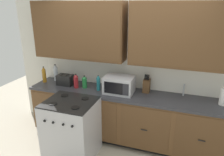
% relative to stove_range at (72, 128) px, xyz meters
% --- Properties ---
extents(ground_plane, '(8.28, 8.28, 0.00)m').
position_rel_stove_range_xyz_m(ground_plane, '(0.67, 0.33, -0.47)').
color(ground_plane, '#B2A893').
extents(wall_unit, '(4.51, 0.40, 2.56)m').
position_rel_stove_range_xyz_m(wall_unit, '(0.67, 0.83, 1.20)').
color(wall_unit, silver).
rests_on(wall_unit, ground_plane).
extents(counter_run, '(3.34, 0.64, 0.91)m').
position_rel_stove_range_xyz_m(counter_run, '(0.67, 0.63, -0.00)').
color(counter_run, black).
rests_on(counter_run, ground_plane).
extents(stove_range, '(0.76, 0.68, 0.95)m').
position_rel_stove_range_xyz_m(stove_range, '(0.00, 0.00, 0.00)').
color(stove_range, '#B7B7BC').
rests_on(stove_range, ground_plane).
extents(microwave, '(0.48, 0.37, 0.28)m').
position_rel_stove_range_xyz_m(microwave, '(0.58, 0.62, 0.58)').
color(microwave, '#B7B7BC').
rests_on(microwave, counter_run).
extents(toaster, '(0.28, 0.18, 0.19)m').
position_rel_stove_range_xyz_m(toaster, '(-0.45, 0.64, 0.54)').
color(toaster, black).
rests_on(toaster, counter_run).
extents(knife_block, '(0.11, 0.14, 0.31)m').
position_rel_stove_range_xyz_m(knife_block, '(1.01, 0.80, 0.56)').
color(knife_block, '#52361E').
rests_on(knife_block, counter_run).
extents(sink_faucet, '(0.02, 0.02, 0.20)m').
position_rel_stove_range_xyz_m(sink_faucet, '(1.60, 0.84, 0.54)').
color(sink_faucet, '#B2B5BA').
rests_on(sink_faucet, counter_run).
extents(paper_towel_roll, '(0.12, 0.12, 0.26)m').
position_rel_stove_range_xyz_m(paper_towel_roll, '(2.16, 0.69, 0.57)').
color(paper_towel_roll, white).
rests_on(paper_towel_roll, counter_run).
extents(bottle_green, '(0.08, 0.08, 0.22)m').
position_rel_stove_range_xyz_m(bottle_green, '(-0.06, 0.63, 0.55)').
color(bottle_green, '#237A38').
rests_on(bottle_green, counter_run).
extents(bottle_amber, '(0.07, 0.07, 0.30)m').
position_rel_stove_range_xyz_m(bottle_amber, '(-0.90, 0.64, 0.59)').
color(bottle_amber, '#9E6619').
rests_on(bottle_amber, counter_run).
extents(bottle_red, '(0.08, 0.08, 0.25)m').
position_rel_stove_range_xyz_m(bottle_red, '(-0.20, 0.58, 0.57)').
color(bottle_red, maroon).
rests_on(bottle_red, counter_run).
extents(bottle_teal, '(0.06, 0.06, 0.27)m').
position_rel_stove_range_xyz_m(bottle_teal, '(0.22, 0.60, 0.58)').
color(bottle_teal, '#1E707A').
rests_on(bottle_teal, counter_run).
extents(bottle_clear, '(0.08, 0.08, 0.32)m').
position_rel_stove_range_xyz_m(bottle_clear, '(-0.74, 0.79, 0.60)').
color(bottle_clear, silver).
rests_on(bottle_clear, counter_run).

